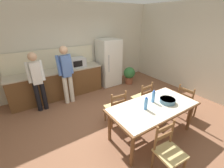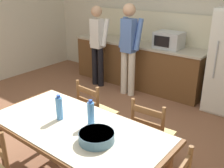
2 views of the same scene
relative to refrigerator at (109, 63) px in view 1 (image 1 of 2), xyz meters
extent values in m
plane|color=brown|center=(-1.25, -2.19, -0.86)|extent=(8.32, 8.32, 0.00)
cube|color=beige|center=(-1.25, 0.47, 0.59)|extent=(6.52, 0.12, 2.90)
cube|color=beige|center=(2.01, -2.19, 0.59)|extent=(0.12, 5.20, 2.90)
cube|color=brown|center=(-1.91, 0.04, -0.42)|extent=(2.82, 0.62, 0.87)
cube|color=#B2A893|center=(-1.91, 0.04, 0.03)|extent=(2.86, 0.66, 0.04)
cube|color=#B7BCC1|center=(-2.55, 0.04, 0.04)|extent=(0.52, 0.38, 0.02)
cube|color=beige|center=(-1.91, 0.35, 0.35)|extent=(2.82, 0.03, 0.60)
cube|color=silver|center=(0.00, 0.01, 0.00)|extent=(0.77, 0.68, 1.71)
cube|color=silver|center=(0.00, -0.34, 0.00)|extent=(0.74, 0.02, 1.64)
cylinder|color=#A5AAB2|center=(-0.23, -0.36, 0.09)|extent=(0.02, 0.02, 0.60)
cube|color=#B2B7BC|center=(-1.23, 0.02, 0.20)|extent=(0.50, 0.38, 0.30)
cube|color=black|center=(-1.28, -0.17, 0.20)|extent=(0.30, 0.01, 0.19)
cylinder|color=brown|center=(-1.61, -3.24, -0.50)|extent=(0.07, 0.07, 0.71)
cylinder|color=brown|center=(0.08, -3.26, -0.50)|extent=(0.07, 0.07, 0.71)
cylinder|color=brown|center=(-1.60, -2.52, -0.50)|extent=(0.07, 0.07, 0.71)
cylinder|color=brown|center=(0.09, -2.54, -0.50)|extent=(0.07, 0.07, 0.71)
cube|color=brown|center=(-0.76, -2.89, -0.12)|extent=(1.91, 0.95, 0.04)
cube|color=beige|center=(-0.76, -2.89, -0.10)|extent=(1.83, 0.91, 0.01)
cylinder|color=#4C8ED6|center=(-1.00, -2.88, 0.02)|extent=(0.07, 0.07, 0.24)
cylinder|color=#2D51B2|center=(-1.00, -2.88, 0.16)|extent=(0.04, 0.04, 0.03)
cylinder|color=#4C8ED6|center=(-0.67, -2.77, 0.02)|extent=(0.07, 0.07, 0.24)
cylinder|color=#2D51B2|center=(-0.67, -2.77, 0.16)|extent=(0.04, 0.04, 0.03)
cylinder|color=slate|center=(-0.43, -2.96, -0.05)|extent=(0.32, 0.32, 0.09)
cylinder|color=slate|center=(-0.43, -2.96, -0.02)|extent=(0.31, 0.31, 0.02)
cylinder|color=brown|center=(-1.04, -3.86, -0.65)|extent=(0.04, 0.04, 0.41)
cylinder|color=brown|center=(-1.36, -3.49, -0.65)|extent=(0.04, 0.04, 0.41)
cylinder|color=brown|center=(-1.00, -3.52, -0.65)|extent=(0.04, 0.04, 0.41)
cube|color=tan|center=(-1.20, -3.67, -0.43)|extent=(0.46, 0.44, 0.04)
cylinder|color=brown|center=(-1.36, -3.49, -0.18)|extent=(0.04, 0.04, 0.46)
cylinder|color=brown|center=(-1.00, -3.52, -0.18)|extent=(0.04, 0.04, 0.46)
cube|color=brown|center=(-1.18, -3.50, -0.05)|extent=(0.36, 0.06, 0.07)
cube|color=brown|center=(-1.18, -3.50, -0.20)|extent=(0.36, 0.06, 0.07)
cylinder|color=brown|center=(-0.99, -1.94, -0.65)|extent=(0.04, 0.04, 0.41)
cylinder|color=brown|center=(-1.34, -1.91, -0.65)|extent=(0.04, 0.04, 0.41)
cylinder|color=brown|center=(-1.01, -2.27, -0.65)|extent=(0.04, 0.04, 0.41)
cylinder|color=brown|center=(-1.37, -2.25, -0.65)|extent=(0.04, 0.04, 0.41)
cube|color=tan|center=(-1.18, -2.09, -0.43)|extent=(0.45, 0.43, 0.04)
cylinder|color=brown|center=(-1.01, -2.27, -0.18)|extent=(0.04, 0.04, 0.46)
cylinder|color=brown|center=(-1.37, -2.25, -0.18)|extent=(0.04, 0.04, 0.46)
cube|color=brown|center=(-1.19, -2.26, -0.05)|extent=(0.36, 0.05, 0.07)
cube|color=brown|center=(-1.19, -2.26, -0.20)|extent=(0.36, 0.05, 0.07)
cylinder|color=brown|center=(0.69, -3.08, -0.65)|extent=(0.04, 0.04, 0.41)
cylinder|color=brown|center=(0.67, -2.72, -0.65)|extent=(0.04, 0.04, 0.41)
cylinder|color=brown|center=(0.35, -3.09, -0.65)|extent=(0.04, 0.04, 0.41)
cylinder|color=brown|center=(0.33, -2.73, -0.65)|extent=(0.04, 0.04, 0.41)
cube|color=tan|center=(0.51, -2.91, -0.43)|extent=(0.42, 0.44, 0.04)
cylinder|color=brown|center=(0.35, -3.09, -0.18)|extent=(0.04, 0.04, 0.46)
cylinder|color=brown|center=(0.33, -2.73, -0.18)|extent=(0.04, 0.04, 0.46)
cube|color=brown|center=(0.34, -2.91, -0.05)|extent=(0.04, 0.36, 0.07)
cube|color=brown|center=(0.34, -2.91, -0.20)|extent=(0.04, 0.36, 0.07)
cylinder|color=brown|center=(-0.15, -1.92, -0.65)|extent=(0.04, 0.04, 0.41)
cylinder|color=brown|center=(-0.51, -1.94, -0.65)|extent=(0.04, 0.04, 0.41)
cylinder|color=brown|center=(-0.14, -2.26, -0.65)|extent=(0.04, 0.04, 0.41)
cylinder|color=brown|center=(-0.50, -2.28, -0.65)|extent=(0.04, 0.04, 0.41)
cube|color=tan|center=(-0.33, -2.10, -0.43)|extent=(0.44, 0.42, 0.04)
cylinder|color=brown|center=(-0.14, -2.26, -0.18)|extent=(0.04, 0.04, 0.46)
cylinder|color=brown|center=(-0.50, -2.28, -0.18)|extent=(0.04, 0.04, 0.46)
cube|color=brown|center=(-0.32, -2.27, -0.05)|extent=(0.36, 0.04, 0.07)
cube|color=brown|center=(-0.32, -2.27, -0.20)|extent=(0.36, 0.04, 0.07)
cylinder|color=black|center=(-2.63, -0.49, -0.45)|extent=(0.12, 0.12, 0.81)
cylinder|color=black|center=(-2.47, -0.49, -0.45)|extent=(0.12, 0.12, 0.81)
cube|color=white|center=(-2.55, -0.49, 0.25)|extent=(0.23, 0.19, 0.58)
sphere|color=tan|center=(-2.55, -0.49, 0.68)|extent=(0.22, 0.22, 0.22)
cylinder|color=white|center=(-2.71, -0.42, 0.27)|extent=(0.09, 0.22, 0.55)
cylinder|color=white|center=(-2.39, -0.42, 0.27)|extent=(0.09, 0.22, 0.55)
cylinder|color=silver|center=(-1.86, -0.51, -0.43)|extent=(0.13, 0.13, 0.85)
cylinder|color=silver|center=(-1.69, -0.51, -0.43)|extent=(0.13, 0.13, 0.85)
cube|color=#5175BC|center=(-1.77, -0.51, 0.30)|extent=(0.24, 0.20, 0.61)
sphere|color=tan|center=(-1.77, -0.51, 0.75)|extent=(0.23, 0.23, 0.23)
cylinder|color=#5175BC|center=(-1.94, -0.44, 0.33)|extent=(0.10, 0.23, 0.58)
cylinder|color=#5175BC|center=(-1.60, -0.44, 0.33)|extent=(0.10, 0.23, 0.58)
cylinder|color=brown|center=(0.66, -0.43, -0.73)|extent=(0.28, 0.28, 0.26)
sphere|color=#337038|center=(0.66, -0.43, -0.41)|extent=(0.44, 0.44, 0.44)
camera|label=1|loc=(-2.93, -4.59, 1.57)|focal=24.00mm
camera|label=2|loc=(0.88, -4.45, 1.25)|focal=42.00mm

